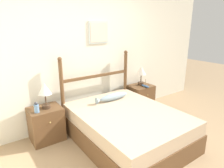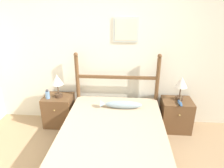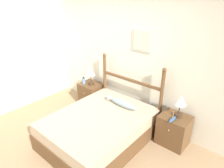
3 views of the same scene
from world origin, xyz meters
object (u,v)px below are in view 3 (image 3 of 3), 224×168
at_px(bed, 100,128).
at_px(table_lamp_left, 91,73).
at_px(nightstand_right, 174,130).
at_px(model_boat, 173,119).
at_px(table_lamp_right, 181,102).
at_px(fish_pillow, 122,103).
at_px(bottle, 84,81).
at_px(nightstand_left, 91,95).

xyz_separation_m(bed, table_lamp_left, (-1.03, 0.80, 0.59)).
height_order(nightstand_right, model_boat, model_boat).
distance_m(nightstand_right, model_boat, 0.33).
bearing_deg(table_lamp_right, table_lamp_left, -178.71).
xyz_separation_m(nightstand_right, fish_pillow, (-0.96, -0.27, 0.31)).
bearing_deg(table_lamp_left, bottle, -156.27).
relative_size(nightstand_right, bottle, 3.27).
distance_m(bed, fish_pillow, 0.64).
distance_m(nightstand_left, nightstand_right, 2.11).
height_order(bed, table_lamp_left, table_lamp_left).
relative_size(bed, nightstand_left, 3.38).
xyz_separation_m(nightstand_right, model_boat, (0.00, -0.14, 0.31)).
relative_size(bed, bottle, 11.03).
relative_size(nightstand_right, table_lamp_left, 1.34).
height_order(nightstand_left, fish_pillow, fish_pillow).
bearing_deg(nightstand_left, model_boat, -3.68).
distance_m(table_lamp_left, fish_pillow, 1.18).
height_order(table_lamp_right, model_boat, table_lamp_right).
relative_size(bottle, model_boat, 0.76).
height_order(nightstand_right, table_lamp_left, table_lamp_left).
bearing_deg(table_lamp_left, table_lamp_right, 1.29).
distance_m(table_lamp_right, bottle, 2.30).
distance_m(bed, nightstand_right, 1.33).
bearing_deg(nightstand_right, bottle, -177.73).
bearing_deg(nightstand_right, bed, -142.49).
bearing_deg(bed, model_boat, 32.48).
bearing_deg(nightstand_right, table_lamp_left, -179.61).
bearing_deg(nightstand_right, table_lamp_right, 47.88).
distance_m(nightstand_right, bottle, 2.28).
relative_size(nightstand_left, fish_pillow, 0.84).
xyz_separation_m(table_lamp_right, model_boat, (-0.03, -0.17, -0.27)).
bearing_deg(bottle, fish_pillow, -8.12).
relative_size(nightstand_left, table_lamp_right, 1.34).
height_order(bottle, fish_pillow, bottle).
relative_size(table_lamp_left, model_boat, 1.85).
xyz_separation_m(bed, fish_pillow, (0.10, 0.54, 0.33)).
height_order(table_lamp_left, model_boat, table_lamp_left).
relative_size(table_lamp_right, model_boat, 1.85).
xyz_separation_m(bottle, model_boat, (2.26, -0.05, -0.05)).
height_order(nightstand_right, table_lamp_right, table_lamp_right).
xyz_separation_m(nightstand_left, nightstand_right, (2.11, 0.00, 0.00)).
bearing_deg(nightstand_right, fish_pillow, -164.03).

